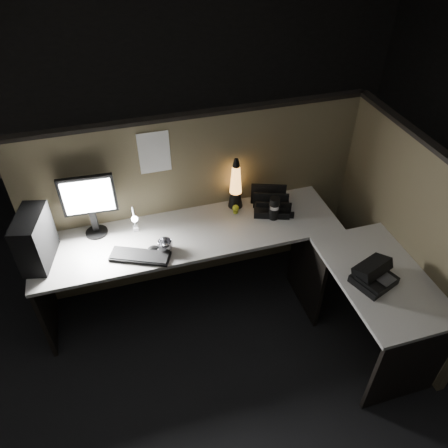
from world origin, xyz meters
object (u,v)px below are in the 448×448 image
object	(u,v)px
pc_tower	(35,239)
lava_lamp	(236,187)
monitor	(89,200)
desk_phone	(373,275)
keyboard	(140,256)

from	to	relation	value
pc_tower	lava_lamp	distance (m)	1.50
monitor	lava_lamp	size ratio (longest dim) A/B	1.13
lava_lamp	desk_phone	bearing A→B (deg)	-59.30
lava_lamp	desk_phone	size ratio (longest dim) A/B	1.39
desk_phone	lava_lamp	bearing A→B (deg)	100.30
monitor	pc_tower	bearing A→B (deg)	-149.66
pc_tower	desk_phone	world-z (taller)	pc_tower
monitor	lava_lamp	distance (m)	1.10
monitor	keyboard	bearing A→B (deg)	-49.55
lava_lamp	keyboard	bearing A→B (deg)	-155.17
monitor	desk_phone	world-z (taller)	monitor
monitor	desk_phone	size ratio (longest dim) A/B	1.57
monitor	keyboard	world-z (taller)	monitor
pc_tower	lava_lamp	world-z (taller)	lava_lamp
pc_tower	keyboard	bearing A→B (deg)	-1.23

